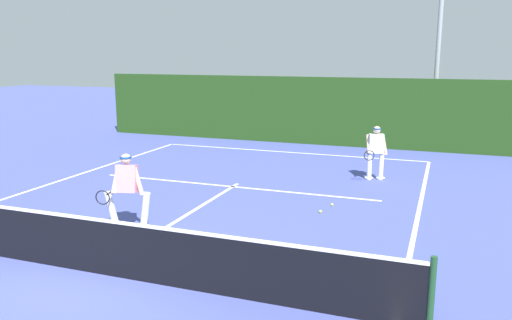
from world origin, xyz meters
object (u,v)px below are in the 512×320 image
tennis_ball_extra (332,205)px  light_pole (440,21)px  player_near (127,189)px  player_far (376,151)px  tennis_ball (320,212)px

tennis_ball_extra → light_pole: size_ratio=0.01×
player_near → light_pole: (5.55, 13.20, 3.93)m
player_far → tennis_ball_extra: player_far is taller
tennis_ball_extra → tennis_ball: bearing=-102.1°
player_near → tennis_ball: (3.48, 2.52, -0.86)m
player_far → tennis_ball: size_ratio=23.74×
player_near → player_far: (4.21, 6.21, -0.03)m
light_pole → tennis_ball_extra: bearing=-100.9°
player_near → tennis_ball_extra: player_near is taller
tennis_ball → tennis_ball_extra: (0.14, 0.63, 0.00)m
player_far → light_pole: size_ratio=0.20×
tennis_ball_extra → light_pole: light_pole is taller
player_near → tennis_ball: player_near is taller
tennis_ball → tennis_ball_extra: bearing=77.9°
player_far → light_pole: bearing=-117.2°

